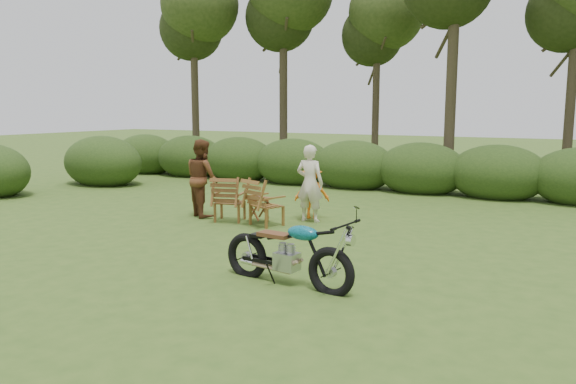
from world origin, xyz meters
The scene contains 10 objects.
ground centered at (0.00, 0.00, 0.00)m, with size 80.00×80.00×0.00m, color #33501A.
tree_line centered at (0.50, 9.74, 3.81)m, with size 22.52×11.62×8.14m.
motorcycle centered at (0.62, 0.05, 0.00)m, with size 1.91×0.73×1.09m, color #0D94AB, non-canonical shape.
lawn_chair_right centered at (-1.53, 3.17, 0.00)m, with size 0.65×0.65×0.94m, color brown, non-canonical shape.
lawn_chair_left centered at (-2.42, 3.18, 0.00)m, with size 0.64×0.64×0.93m, color #5A2E16, non-canonical shape.
side_table centered at (-1.81, 3.33, 0.26)m, with size 0.50×0.42×0.51m, color brown, non-canonical shape.
cup centered at (-1.81, 3.29, 0.56)m, with size 0.11×0.11×0.09m, color beige.
adult_a centered at (-0.93, 3.91, 0.00)m, with size 0.58×0.38×1.59m, color beige.
adult_b centered at (-3.22, 3.34, 0.00)m, with size 0.81×0.63×1.67m, color #573019.
child centered at (-1.05, 4.25, 0.00)m, with size 0.73×0.42×1.13m, color orange.
Camera 1 is at (4.06, -6.30, 2.33)m, focal length 35.00 mm.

